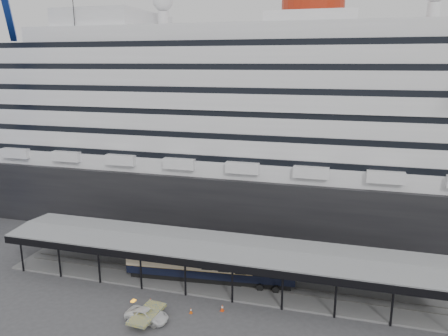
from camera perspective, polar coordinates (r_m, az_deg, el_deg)
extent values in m
plane|color=#3C3C3F|center=(53.12, -2.33, -17.16)|extent=(200.00, 200.00, 0.00)
cube|color=black|center=(79.82, 4.74, -2.54)|extent=(130.00, 30.00, 10.00)
sphere|color=silver|center=(82.63, -8.00, 20.84)|extent=(3.60, 3.60, 3.60)
cube|color=slate|center=(57.21, -0.74, -14.59)|extent=(56.00, 8.00, 0.24)
cube|color=slate|center=(56.53, -0.95, -14.78)|extent=(54.00, 0.08, 0.10)
cube|color=slate|center=(57.75, -0.53, -14.13)|extent=(54.00, 0.08, 0.10)
cube|color=black|center=(51.41, -2.20, -12.62)|extent=(56.00, 0.18, 0.90)
cube|color=black|center=(59.27, 0.49, -8.91)|extent=(56.00, 0.18, 0.90)
cube|color=slate|center=(55.00, -0.75, -9.94)|extent=(56.00, 9.00, 0.24)
cylinder|color=black|center=(78.37, -18.39, 10.35)|extent=(0.12, 0.12, 47.21)
imported|color=white|center=(50.31, -10.03, -18.41)|extent=(4.93, 2.62, 1.32)
cube|color=black|center=(57.28, -1.81, -14.04)|extent=(20.56, 4.30, 0.68)
cube|color=black|center=(56.88, -1.81, -13.26)|extent=(21.56, 4.78, 1.07)
cube|color=beige|center=(56.36, -1.82, -12.20)|extent=(21.57, 4.82, 1.26)
cube|color=black|center=(56.00, -1.83, -11.44)|extent=(21.56, 4.78, 0.39)
cube|color=red|center=(53.59, -9.57, -17.04)|extent=(0.46, 0.46, 0.03)
cone|color=red|center=(53.41, -9.58, -16.71)|extent=(0.39, 0.39, 0.69)
cylinder|color=white|center=(53.38, -9.59, -16.65)|extent=(0.22, 0.22, 0.13)
cube|color=#E2540C|center=(51.32, -4.34, -18.37)|extent=(0.38, 0.38, 0.03)
cone|color=#E2540C|center=(51.15, -4.35, -18.06)|extent=(0.32, 0.32, 0.65)
cylinder|color=white|center=(51.11, -4.35, -18.00)|extent=(0.21, 0.21, 0.13)
cube|color=#E73F0C|center=(51.58, -0.24, -18.15)|extent=(0.49, 0.49, 0.03)
cone|color=#E73F0C|center=(51.37, -0.24, -17.77)|extent=(0.42, 0.42, 0.78)
cylinder|color=white|center=(51.33, -0.24, -17.70)|extent=(0.25, 0.25, 0.15)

